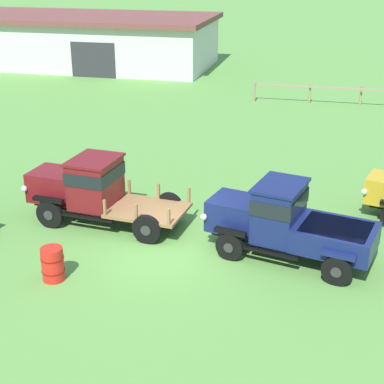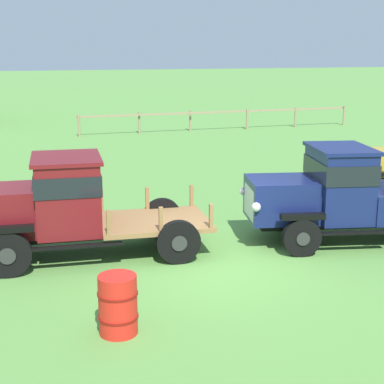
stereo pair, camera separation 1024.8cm
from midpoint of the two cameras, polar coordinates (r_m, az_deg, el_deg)
ground_plane at (r=14.06m, az=-17.91°, el=-13.51°), size 240.00×240.00×0.00m
paddock_fence at (r=33.27m, az=-5.41°, el=4.13°), size 15.57×0.55×1.12m
vintage_truck_second_in_line at (r=15.40m, az=-29.38°, el=-7.51°), size 5.43×2.47×2.16m
vintage_truck_midrow_center at (r=14.60m, az=-4.44°, el=-7.13°), size 5.11×2.95×2.19m
oil_drum_beside_row at (r=12.19m, az=-29.89°, el=-16.67°), size 0.63×0.63×0.95m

